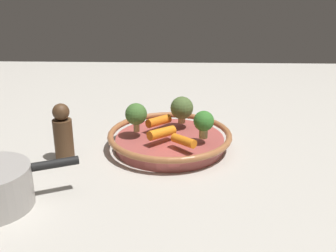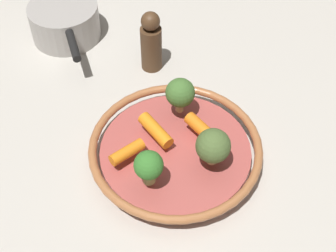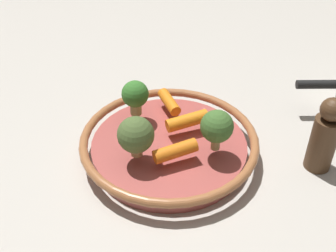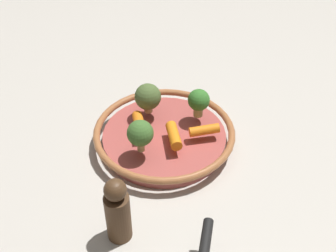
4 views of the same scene
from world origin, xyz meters
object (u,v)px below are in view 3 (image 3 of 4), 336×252
Objects in this scene: baby_carrot_center at (175,151)px; pepper_mill at (325,136)px; broccoli_floret_edge at (216,128)px; baby_carrot_back at (187,121)px; broccoli_floret_small at (135,95)px; serving_bowl at (169,145)px; baby_carrot_right at (169,102)px; broccoli_floret_mid at (136,135)px.

baby_carrot_center is 0.23m from pepper_mill.
baby_carrot_back is at bearing -121.72° from broccoli_floret_edge.
baby_carrot_back is at bearing -172.08° from baby_carrot_center.
broccoli_floret_edge reaches higher than broccoli_floret_small.
serving_bowl is at bearing -146.25° from baby_carrot_center.
pepper_mill is at bearing 118.89° from baby_carrot_center.
baby_carrot_back is at bearing 50.82° from baby_carrot_right.
baby_carrot_center is at bearing -51.35° from broccoli_floret_edge.
baby_carrot_back is 1.17× the size of baby_carrot_right.
pepper_mill is (-0.13, 0.25, -0.02)m from broccoli_floret_mid.
broccoli_floret_edge is at bearing -64.77° from pepper_mill.
broccoli_floret_small is (0.00, -0.09, 0.03)m from baby_carrot_back.
broccoli_floret_mid is at bearing -60.91° from broccoli_floret_edge.
pepper_mill reaches higher than serving_bowl.
baby_carrot_center is 0.96× the size of baby_carrot_back.
serving_bowl is 0.10m from broccoli_floret_small.
broccoli_floret_small is 0.16m from broccoli_floret_edge.
broccoli_floret_small is (-0.07, -0.10, 0.03)m from baby_carrot_center.
broccoli_floret_mid is 0.97× the size of broccoli_floret_edge.
baby_carrot_right is at bearing -91.23° from pepper_mill.
broccoli_floret_mid is at bearing -71.22° from baby_carrot_center.
broccoli_floret_mid reaches higher than baby_carrot_center.
broccoli_floret_small is 0.48× the size of pepper_mill.
broccoli_floret_small reaches higher than baby_carrot_right.
broccoli_floret_small is at bearing -113.87° from serving_bowl.
baby_carrot_right is 0.91× the size of broccoli_floret_mid.
baby_carrot_back is at bearing -80.77° from pepper_mill.
broccoli_floret_small is 0.10m from broccoli_floret_mid.
serving_bowl is at bearing 155.39° from broccoli_floret_mid.
pepper_mill is at bearing 106.85° from serving_bowl.
baby_carrot_back is at bearing 154.82° from broccoli_floret_mid.
serving_bowl is 4.83× the size of baby_carrot_right.
baby_carrot_right is 0.95× the size of broccoli_floret_small.
baby_carrot_back is 1.06× the size of broccoli_floret_mid.
broccoli_floret_small is at bearing -125.95° from baby_carrot_center.
broccoli_floret_edge reaches higher than baby_carrot_back.
broccoli_floret_mid is (0.02, -0.05, 0.03)m from baby_carrot_center.
baby_carrot_right is at bearing -156.93° from serving_bowl.
broccoli_floret_edge is (0.00, 0.08, 0.06)m from serving_bowl.
baby_carrot_center is at bearing -61.11° from pepper_mill.
broccoli_floret_edge reaches higher than baby_carrot_right.
pepper_mill is (-0.04, 0.30, -0.02)m from broccoli_floret_small.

